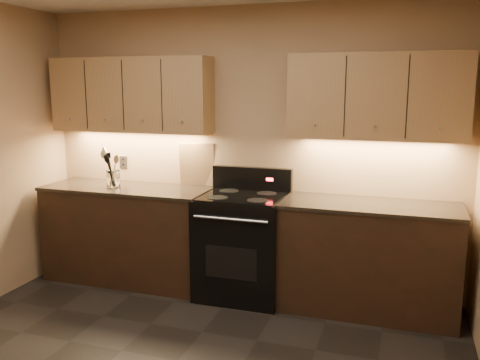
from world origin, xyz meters
The scene contains 14 objects.
wall_back centered at (0.00, 2.00, 1.30)m, with size 4.00×0.04×2.60m, color tan.
counter_left centered at (-1.10, 1.70, 0.47)m, with size 1.62×0.62×0.93m.
counter_right centered at (1.18, 1.70, 0.47)m, with size 1.46×0.62×0.93m.
stove centered at (0.08, 1.68, 0.48)m, with size 0.76×0.68×1.14m.
upper_cab_left centered at (-1.10, 1.85, 1.80)m, with size 1.60×0.30×0.70m, color #AC7B56.
upper_cab_right centered at (1.18, 1.85, 1.80)m, with size 1.44×0.30×0.70m, color #AC7B56.
outlet_plate centered at (-1.30, 1.99, 1.12)m, with size 0.09×0.01×0.12m, color #B2B5BA.
utensil_crock centered at (-1.22, 1.66, 1.00)m, with size 0.17×0.17×0.16m.
cutting_board centered at (-0.48, 1.97, 1.14)m, with size 0.33×0.02×0.42m, color tan.
wooden_spoon centered at (-1.24, 1.65, 1.09)m, with size 0.06×0.06×0.29m, color tan, non-canonical shape.
black_spoon centered at (-1.22, 1.68, 1.10)m, with size 0.06×0.06×0.31m, color black, non-canonical shape.
black_turner centered at (-1.20, 1.63, 1.11)m, with size 0.08×0.08×0.33m, color black, non-canonical shape.
steel_spatula centered at (-1.19, 1.66, 1.14)m, with size 0.08×0.08×0.39m, color silver, non-canonical shape.
steel_skimmer centered at (-1.19, 1.66, 1.12)m, with size 0.09×0.09×0.35m, color silver, non-canonical shape.
Camera 1 is at (1.42, -2.51, 1.89)m, focal length 38.00 mm.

